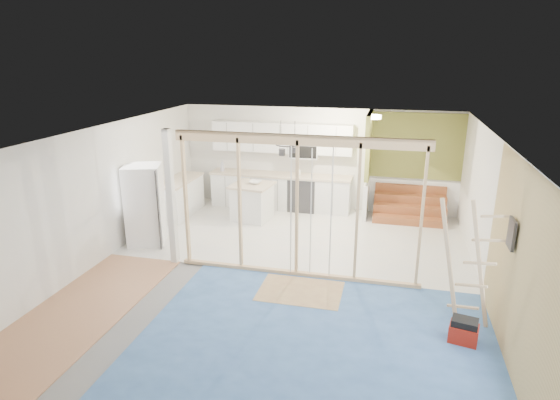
% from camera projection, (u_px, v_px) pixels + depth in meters
% --- Properties ---
extents(room, '(7.01, 8.01, 2.61)m').
position_uv_depth(room, '(280.00, 207.00, 8.23)').
color(room, slate).
rests_on(room, ground).
extents(floor_overlays, '(7.00, 8.00, 0.03)m').
position_uv_depth(floor_overlays, '(285.00, 272.00, 8.66)').
color(floor_overlays, silver).
rests_on(floor_overlays, room).
extents(stud_frame, '(4.66, 0.14, 2.60)m').
position_uv_depth(stud_frame, '(267.00, 190.00, 8.20)').
color(stud_frame, tan).
rests_on(stud_frame, room).
extents(base_cabinets, '(4.45, 2.24, 0.93)m').
position_uv_depth(base_cabinets, '(250.00, 193.00, 11.96)').
color(base_cabinets, white).
rests_on(base_cabinets, room).
extents(upper_cabinets, '(3.60, 0.41, 0.85)m').
position_uv_depth(upper_cabinets, '(284.00, 139.00, 11.80)').
color(upper_cabinets, white).
rests_on(upper_cabinets, room).
extents(green_partition, '(2.25, 1.51, 2.60)m').
position_uv_depth(green_partition, '(398.00, 181.00, 11.26)').
color(green_partition, olive).
rests_on(green_partition, room).
extents(pot_rack, '(0.52, 0.52, 0.72)m').
position_uv_depth(pot_rack, '(287.00, 147.00, 9.84)').
color(pot_rack, black).
rests_on(pot_rack, room).
extents(sheathing_panel, '(0.02, 4.00, 2.60)m').
position_uv_depth(sheathing_panel, '(523.00, 279.00, 5.59)').
color(sheathing_panel, tan).
rests_on(sheathing_panel, room).
extents(electrical_panel, '(0.04, 0.30, 0.40)m').
position_uv_depth(electrical_panel, '(512.00, 234.00, 6.05)').
color(electrical_panel, '#343439').
rests_on(electrical_panel, room).
extents(ceiling_light, '(0.32, 0.32, 0.08)m').
position_uv_depth(ceiling_light, '(374.00, 117.00, 10.32)').
color(ceiling_light, '#FFEABF').
rests_on(ceiling_light, room).
extents(fridge, '(0.95, 0.91, 1.70)m').
position_uv_depth(fridge, '(145.00, 205.00, 9.78)').
color(fridge, white).
rests_on(fridge, room).
extents(island, '(1.02, 1.02, 0.90)m').
position_uv_depth(island, '(252.00, 202.00, 11.30)').
color(island, white).
rests_on(island, room).
extents(bowl, '(0.31, 0.31, 0.07)m').
position_uv_depth(bowl, '(255.00, 182.00, 11.18)').
color(bowl, white).
rests_on(bowl, island).
extents(soap_bottle_a, '(0.15, 0.15, 0.30)m').
position_uv_depth(soap_bottle_a, '(222.00, 165.00, 12.23)').
color(soap_bottle_a, '#A5A7B8').
rests_on(soap_bottle_a, base_cabinets).
extents(soap_bottle_b, '(0.11, 0.11, 0.18)m').
position_uv_depth(soap_bottle_b, '(298.00, 171.00, 11.88)').
color(soap_bottle_b, white).
rests_on(soap_bottle_b, base_cabinets).
extents(toolbox, '(0.44, 0.36, 0.36)m').
position_uv_depth(toolbox, '(464.00, 331.00, 6.52)').
color(toolbox, maroon).
rests_on(toolbox, room).
extents(ladder, '(1.00, 0.21, 1.90)m').
position_uv_depth(ladder, '(468.00, 263.00, 6.77)').
color(ladder, tan).
rests_on(ladder, room).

